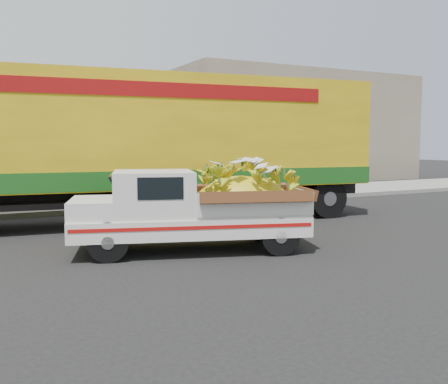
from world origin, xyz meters
TOP-DOWN VIEW (x-y plane):
  - ground at (0.00, 0.00)m, footprint 100.00×100.00m
  - curb at (0.00, 5.91)m, footprint 60.00×0.25m
  - sidewalk at (0.00, 8.01)m, footprint 60.00×4.00m
  - building_right at (14.00, 14.91)m, footprint 14.00×6.00m
  - pickup_truck at (1.26, -0.38)m, footprint 4.73×2.86m
  - semi_trailer at (1.54, 3.45)m, footprint 12.04×3.81m

SIDE VIEW (x-z plane):
  - ground at x=0.00m, z-range 0.00..0.00m
  - sidewalk at x=0.00m, z-range 0.00..0.14m
  - curb at x=0.00m, z-range 0.00..0.15m
  - pickup_truck at x=1.26m, z-range 0.06..1.62m
  - semi_trailer at x=1.54m, z-range 0.22..4.02m
  - building_right at x=14.00m, z-range 0.00..6.00m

